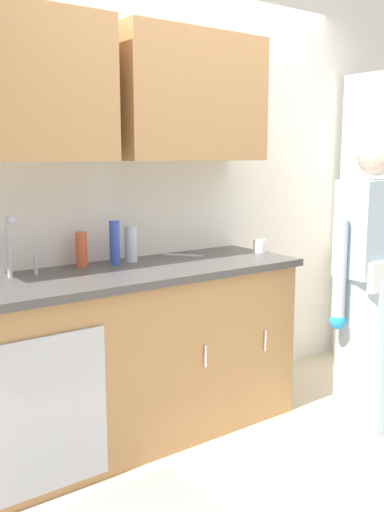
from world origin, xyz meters
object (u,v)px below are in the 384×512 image
Objects in this scene: sink at (29,285)px; person_at_sink at (368,308)px; bottle_water_short at (131,244)px; knife_on_counter at (183,255)px; cup_by_sink at (259,246)px; bottle_water_tall at (115,243)px; bottle_cleaner_spray at (81,249)px.

sink is 1.82m from person_at_sink.
bottle_water_short is at bearing 14.74° from sink.
knife_on_counter is at bearing 129.38° from person_at_sink.
cup_by_sink is (-0.23, 0.64, 0.29)m from person_at_sink.
person_at_sink is 0.74m from cup_by_sink.
sink reaches higher than knife_on_counter.
bottle_water_tall is (-1.15, 0.80, 0.37)m from person_at_sink.
cup_by_sink is 0.34× the size of knife_on_counter.
person_at_sink is 1.37m from bottle_water_short.
bottle_cleaner_spray is (-0.16, 0.07, -0.03)m from bottle_water_tall.
sink is at bearing -151.11° from bottle_cleaner_spray.
cup_by_sink is at bearing -9.78° from bottle_water_tall.
person_at_sink is at bearing -21.59° from sink.
sink is 1.45m from cup_by_sink.
sink reaches higher than bottle_water_short.
person_at_sink reaches higher than bottle_cleaner_spray.
bottle_water_short is 0.29m from bottle_cleaner_spray.
bottle_water_short is 0.36m from knife_on_counter.
bottle_water_tall is 0.18m from bottle_cleaner_spray.
sink is 0.44m from bottle_cleaner_spray.
bottle_water_tall reaches higher than knife_on_counter.
bottle_water_tall is 2.99× the size of cup_by_sink.
bottle_cleaner_spray is 1.11m from cup_by_sink.
sink is 2.07× the size of bottle_water_tall.
person_at_sink reaches higher than knife_on_counter.
bottle_cleaner_spray is 0.64m from knife_on_counter.
cup_by_sink is at bearing -0.81° from sink.
bottle_cleaner_spray reaches higher than cup_by_sink.
person_at_sink is at bearing -39.22° from bottle_water_short.
bottle_water_tall is at bearing -22.08° from bottle_cleaner_spray.
bottle_cleaner_spray is at bearing 28.89° from sink.
sink is 1.02m from knife_on_counter.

